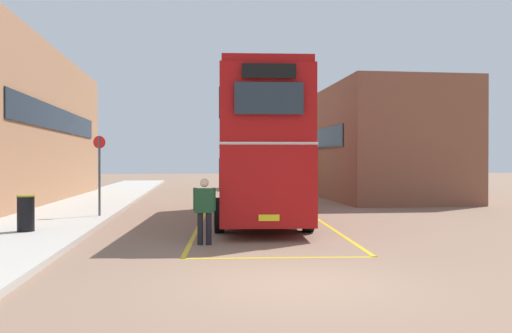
% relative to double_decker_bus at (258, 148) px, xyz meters
% --- Properties ---
extents(ground_plane, '(135.60, 135.60, 0.00)m').
position_rel_double_decker_bus_xyz_m(ground_plane, '(-0.58, 4.88, -2.51)').
color(ground_plane, '#846651').
extents(sidewalk_left, '(4.00, 57.60, 0.14)m').
position_rel_double_decker_bus_xyz_m(sidewalk_left, '(-7.08, 7.28, -2.44)').
color(sidewalk_left, '#B2ADA3').
rests_on(sidewalk_left, ground).
extents(depot_building_right, '(6.19, 17.41, 6.03)m').
position_rel_double_decker_bus_xyz_m(depot_building_right, '(7.98, 12.83, 0.50)').
color(depot_building_right, brown).
rests_on(depot_building_right, ground).
extents(double_decker_bus, '(3.36, 10.64, 4.75)m').
position_rel_double_decker_bus_xyz_m(double_decker_bus, '(0.00, 0.00, 0.00)').
color(double_decker_bus, black).
rests_on(double_decker_bus, ground).
extents(single_deck_bus, '(3.78, 9.41, 3.02)m').
position_rel_double_decker_bus_xyz_m(single_deck_bus, '(2.44, 18.88, -0.87)').
color(single_deck_bus, black).
rests_on(single_deck_bus, ground).
extents(pedestrian_boarding, '(0.55, 0.26, 1.62)m').
position_rel_double_decker_bus_xyz_m(pedestrian_boarding, '(-1.99, -5.31, -1.59)').
color(pedestrian_boarding, black).
rests_on(pedestrian_boarding, ground).
extents(litter_bin, '(0.47, 0.47, 0.98)m').
position_rel_double_decker_bus_xyz_m(litter_bin, '(-6.75, -3.30, -1.88)').
color(litter_bin, black).
rests_on(litter_bin, sidewalk_left).
extents(bus_stop_sign, '(0.43, 0.15, 2.79)m').
position_rel_double_decker_bus_xyz_m(bus_stop_sign, '(-5.50, 0.71, -0.70)').
color(bus_stop_sign, '#4C4C51').
rests_on(bus_stop_sign, sidewalk_left).
extents(bay_marking_yellow, '(5.09, 12.79, 0.01)m').
position_rel_double_decker_bus_xyz_m(bay_marking_yellow, '(-0.07, -1.94, -2.51)').
color(bay_marking_yellow, gold).
rests_on(bay_marking_yellow, ground).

